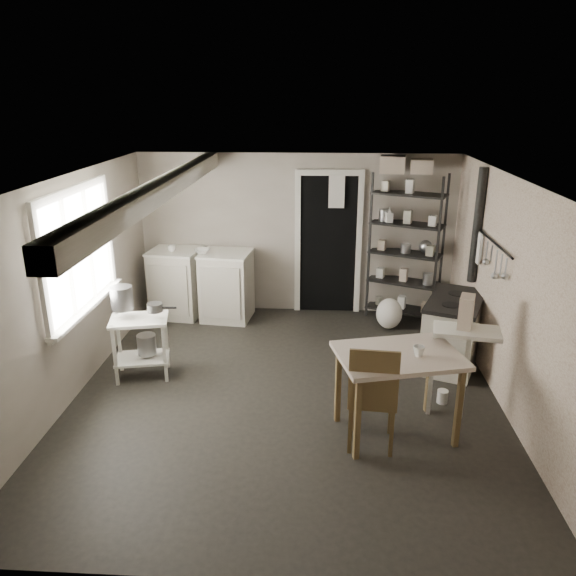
# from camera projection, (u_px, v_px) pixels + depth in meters

# --- Properties ---
(floor) EXTENTS (5.00, 5.00, 0.00)m
(floor) POSITION_uv_depth(u_px,v_px,m) (286.00, 393.00, 6.09)
(floor) COLOR black
(floor) RESTS_ON ground
(ceiling) EXTENTS (5.00, 5.00, 0.00)m
(ceiling) POSITION_uv_depth(u_px,v_px,m) (286.00, 179.00, 5.33)
(ceiling) COLOR silver
(ceiling) RESTS_ON wall_back
(wall_back) EXTENTS (4.50, 0.02, 2.30)m
(wall_back) POSITION_uv_depth(u_px,v_px,m) (297.00, 235.00, 8.07)
(wall_back) COLOR #A59B8D
(wall_back) RESTS_ON ground
(wall_front) EXTENTS (4.50, 0.02, 2.30)m
(wall_front) POSITION_uv_depth(u_px,v_px,m) (261.00, 434.00, 3.35)
(wall_front) COLOR #A59B8D
(wall_front) RESTS_ON ground
(wall_left) EXTENTS (0.02, 5.00, 2.30)m
(wall_left) POSITION_uv_depth(u_px,v_px,m) (71.00, 289.00, 5.83)
(wall_left) COLOR #A59B8D
(wall_left) RESTS_ON ground
(wall_right) EXTENTS (0.02, 5.00, 2.30)m
(wall_right) POSITION_uv_depth(u_px,v_px,m) (512.00, 298.00, 5.58)
(wall_right) COLOR #A59B8D
(wall_right) RESTS_ON ground
(window) EXTENTS (0.12, 1.76, 1.28)m
(window) POSITION_uv_depth(u_px,v_px,m) (77.00, 251.00, 5.90)
(window) COLOR silver
(window) RESTS_ON wall_left
(doorway) EXTENTS (0.96, 0.10, 2.08)m
(doorway) POSITION_uv_depth(u_px,v_px,m) (328.00, 246.00, 8.06)
(doorway) COLOR silver
(doorway) RESTS_ON ground
(ceiling_beam) EXTENTS (0.18, 5.00, 0.18)m
(ceiling_beam) POSITION_uv_depth(u_px,v_px,m) (163.00, 189.00, 5.43)
(ceiling_beam) COLOR silver
(ceiling_beam) RESTS_ON ceiling
(wallpaper_panel) EXTENTS (0.01, 5.00, 2.30)m
(wallpaper_panel) POSITION_uv_depth(u_px,v_px,m) (510.00, 297.00, 5.58)
(wallpaper_panel) COLOR beige
(wallpaper_panel) RESTS_ON wall_right
(utensil_rail) EXTENTS (0.06, 1.20, 0.44)m
(utensil_rail) POSITION_uv_depth(u_px,v_px,m) (493.00, 243.00, 6.02)
(utensil_rail) COLOR #A7A7A9
(utensil_rail) RESTS_ON wall_right
(prep_table) EXTENTS (0.70, 0.56, 0.71)m
(prep_table) POSITION_uv_depth(u_px,v_px,m) (141.00, 344.00, 6.32)
(prep_table) COLOR silver
(prep_table) RESTS_ON ground
(stockpot) EXTENTS (0.32, 0.32, 0.26)m
(stockpot) POSITION_uv_depth(u_px,v_px,m) (122.00, 298.00, 6.18)
(stockpot) COLOR #A7A7A9
(stockpot) RESTS_ON prep_table
(saucepan) EXTENTS (0.18, 0.18, 0.09)m
(saucepan) POSITION_uv_depth(u_px,v_px,m) (155.00, 307.00, 6.16)
(saucepan) COLOR #A7A7A9
(saucepan) RESTS_ON prep_table
(bucket) EXTENTS (0.23, 0.23, 0.23)m
(bucket) POSITION_uv_depth(u_px,v_px,m) (147.00, 344.00, 6.35)
(bucket) COLOR #A7A7A9
(bucket) RESTS_ON prep_table
(base_cabinets) EXTENTS (1.55, 0.80, 0.98)m
(base_cabinets) POSITION_uv_depth(u_px,v_px,m) (202.00, 286.00, 8.03)
(base_cabinets) COLOR beige
(base_cabinets) RESTS_ON ground
(mixing_bowl) EXTENTS (0.31, 0.31, 0.07)m
(mixing_bowl) POSITION_uv_depth(u_px,v_px,m) (202.00, 254.00, 7.79)
(mixing_bowl) COLOR white
(mixing_bowl) RESTS_ON base_cabinets
(counter_cup) EXTENTS (0.15, 0.15, 0.09)m
(counter_cup) POSITION_uv_depth(u_px,v_px,m) (172.00, 253.00, 7.84)
(counter_cup) COLOR white
(counter_cup) RESTS_ON base_cabinets
(shelf_rack) EXTENTS (1.05, 0.74, 2.07)m
(shelf_rack) POSITION_uv_depth(u_px,v_px,m) (405.00, 254.00, 7.82)
(shelf_rack) COLOR black
(shelf_rack) RESTS_ON ground
(shelf_jar) EXTENTS (0.11, 0.11, 0.21)m
(shelf_jar) POSITION_uv_depth(u_px,v_px,m) (389.00, 223.00, 7.74)
(shelf_jar) COLOR white
(shelf_jar) RESTS_ON shelf_rack
(storage_box_a) EXTENTS (0.36, 0.33, 0.22)m
(storage_box_a) POSITION_uv_depth(u_px,v_px,m) (392.00, 178.00, 7.47)
(storage_box_a) COLOR beige
(storage_box_a) RESTS_ON shelf_rack
(storage_box_b) EXTENTS (0.32, 0.30, 0.18)m
(storage_box_b) POSITION_uv_depth(u_px,v_px,m) (421.00, 180.00, 7.43)
(storage_box_b) COLOR beige
(storage_box_b) RESTS_ON shelf_rack
(stove) EXTENTS (0.92, 1.18, 0.82)m
(stove) POSITION_uv_depth(u_px,v_px,m) (453.00, 329.00, 6.62)
(stove) COLOR beige
(stove) RESTS_ON ground
(stovepipe) EXTENTS (0.16, 0.16, 1.55)m
(stovepipe) POSITION_uv_depth(u_px,v_px,m) (478.00, 226.00, 6.61)
(stovepipe) COLOR black
(stovepipe) RESTS_ON stove
(side_ledge) EXTENTS (0.67, 0.43, 0.96)m
(side_ledge) POSITION_uv_depth(u_px,v_px,m) (462.00, 379.00, 5.49)
(side_ledge) COLOR silver
(side_ledge) RESTS_ON ground
(oats_box) EXTENTS (0.19, 0.24, 0.32)m
(oats_box) POSITION_uv_depth(u_px,v_px,m) (465.00, 322.00, 5.35)
(oats_box) COLOR beige
(oats_box) RESTS_ON side_ledge
(work_table) EXTENTS (1.26, 1.02, 0.84)m
(work_table) POSITION_uv_depth(u_px,v_px,m) (396.00, 398.00, 5.25)
(work_table) COLOR beige
(work_table) RESTS_ON ground
(table_cup) EXTENTS (0.12, 0.12, 0.10)m
(table_cup) POSITION_uv_depth(u_px,v_px,m) (418.00, 359.00, 5.05)
(table_cup) COLOR white
(table_cup) RESTS_ON work_table
(chair) EXTENTS (0.47, 0.49, 1.04)m
(chair) POSITION_uv_depth(u_px,v_px,m) (372.00, 397.00, 5.06)
(chair) COLOR #513D22
(chair) RESTS_ON ground
(flour_sack) EXTENTS (0.45, 0.42, 0.43)m
(flour_sack) POSITION_uv_depth(u_px,v_px,m) (389.00, 312.00, 7.68)
(flour_sack) COLOR silver
(flour_sack) RESTS_ON ground
(floor_crock) EXTENTS (0.14, 0.14, 0.14)m
(floor_crock) POSITION_uv_depth(u_px,v_px,m) (442.00, 396.00, 5.87)
(floor_crock) COLOR white
(floor_crock) RESTS_ON ground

